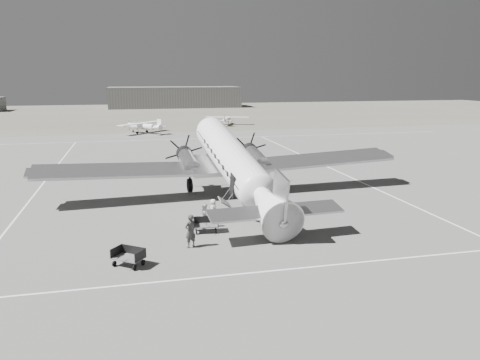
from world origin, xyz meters
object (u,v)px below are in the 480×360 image
Objects in this scene: dc3_airliner at (234,165)px; passenger at (213,210)px; baggage_cart_far at (128,257)px; ramp_agent at (205,216)px; light_plane_left at (143,127)px; light_plane_right at (227,120)px; baggage_cart_near at (206,225)px; hangar_main at (175,97)px; ground_crew at (190,231)px.

dc3_airliner is 20.71× the size of passenger.
ramp_agent reaches higher than baggage_cart_far.
dc3_airliner reaches higher than baggage_cart_far.
light_plane_left is 20.89m from light_plane_right.
baggage_cart_far is (-20.29, -72.19, -0.48)m from light_plane_right.
light_plane_left is 5.98× the size of baggage_cart_far.
light_plane_right is at bearing 82.83° from baggage_cart_near.
light_plane_right is 74.99m from baggage_cart_far.
baggage_cart_near is (-15.30, -67.58, -0.49)m from light_plane_right.
light_plane_right is 5.57× the size of ramp_agent.
hangar_main is 24.79× the size of baggage_cart_near.
dc3_airliner reaches higher than passenger.
baggage_cart_far is at bearing -86.06° from light_plane_right.
light_plane_left is 61.10m from baggage_cart_far.
dc3_airliner reaches higher than baggage_cart_near.
ramp_agent is (-3.44, -6.31, -2.21)m from dc3_airliner.
light_plane_left is at bearing -119.69° from ground_crew.
hangar_main is 132.43m from baggage_cart_far.
ground_crew is 3.81m from ramp_agent.
hangar_main reaches higher than baggage_cart_near.
dc3_airliner reaches higher than ground_crew.
baggage_cart_near is 1.01m from ramp_agent.
ground_crew is at bearing -134.26° from light_plane_left.
light_plane_left reaches higher than baggage_cart_far.
light_plane_left is 54.05m from passenger.
ground_crew is 1.22× the size of ramp_agent.
passenger is (-2.61, -4.78, -2.27)m from dc3_airliner.
light_plane_left is at bearing -128.09° from light_plane_right.
hangar_main is 126.40m from ramp_agent.
light_plane_left is 5.06× the size of ground_crew.
ground_crew is (-4.89, -9.82, -2.02)m from dc3_airliner.
light_plane_left reaches higher than ground_crew.
light_plane_left is (-12.41, -70.50, -2.23)m from hangar_main.
ground_crew is at bearing -119.98° from dc3_airliner.
dc3_airliner is 3.43× the size of light_plane_right.
baggage_cart_near is at bearing -94.53° from hangar_main.
passenger is (5.91, 7.08, 0.28)m from baggage_cart_far.
dc3_airliner is 19.11× the size of ramp_agent.
light_plane_right reaches higher than passenger.
baggage_cart_far is at bearing -96.52° from hangar_main.
baggage_cart_near is at bearing -169.02° from ramp_agent.
baggage_cart_near is at bearing -132.85° from light_plane_left.
ramp_agent is (-15.20, -66.63, -0.13)m from light_plane_right.
passenger is (-9.12, -124.46, -2.53)m from hangar_main.
ground_crew is (-16.65, -70.15, 0.06)m from light_plane_right.
ground_crew reaches higher than baggage_cart_near.
baggage_cart_far is at bearing -129.22° from dc3_airliner.
baggage_cart_far is 0.85× the size of ground_crew.
baggage_cart_near is (-10.05, -126.93, -2.82)m from hangar_main.
light_plane_right reaches higher than baggage_cart_near.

